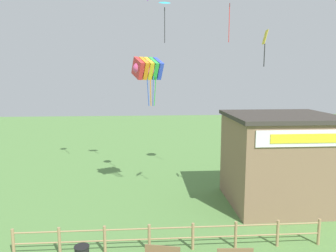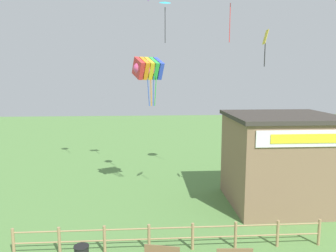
{
  "view_description": "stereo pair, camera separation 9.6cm",
  "coord_description": "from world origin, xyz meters",
  "px_view_note": "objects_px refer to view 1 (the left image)",
  "views": [
    {
      "loc": [
        -1.18,
        -6.12,
        8.02
      ],
      "look_at": [
        0.0,
        9.98,
        5.54
      ],
      "focal_mm": 35.0,
      "sensor_mm": 36.0,
      "label": 1
    },
    {
      "loc": [
        -1.08,
        -6.13,
        8.02
      ],
      "look_at": [
        0.0,
        9.98,
        5.54
      ],
      "focal_mm": 35.0,
      "sensor_mm": 36.0,
      "label": 2
    }
  ],
  "objects_px": {
    "kite_rainbow_parafoil": "(148,68)",
    "kite_cyan_delta": "(165,6)",
    "kite_yellow_diamond": "(265,42)",
    "seaside_building": "(280,159)"
  },
  "relations": [
    {
      "from": "seaside_building",
      "to": "kite_rainbow_parafoil",
      "type": "bearing_deg",
      "value": 169.09
    },
    {
      "from": "kite_yellow_diamond",
      "to": "kite_rainbow_parafoil",
      "type": "bearing_deg",
      "value": 155.05
    },
    {
      "from": "kite_cyan_delta",
      "to": "kite_yellow_diamond",
      "type": "bearing_deg",
      "value": -29.1
    },
    {
      "from": "kite_rainbow_parafoil",
      "to": "kite_cyan_delta",
      "type": "relative_size",
      "value": 1.2
    },
    {
      "from": "kite_rainbow_parafoil",
      "to": "kite_cyan_delta",
      "type": "xyz_separation_m",
      "value": [
        1.08,
        -0.02,
        3.78
      ]
    },
    {
      "from": "kite_rainbow_parafoil",
      "to": "kite_cyan_delta",
      "type": "distance_m",
      "value": 3.93
    },
    {
      "from": "kite_rainbow_parafoil",
      "to": "kite_yellow_diamond",
      "type": "relative_size",
      "value": 1.56
    },
    {
      "from": "kite_rainbow_parafoil",
      "to": "kite_cyan_delta",
      "type": "bearing_deg",
      "value": -0.86
    },
    {
      "from": "seaside_building",
      "to": "kite_yellow_diamond",
      "type": "distance_m",
      "value": 7.35
    },
    {
      "from": "seaside_building",
      "to": "kite_yellow_diamond",
      "type": "relative_size",
      "value": 3.26
    }
  ]
}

